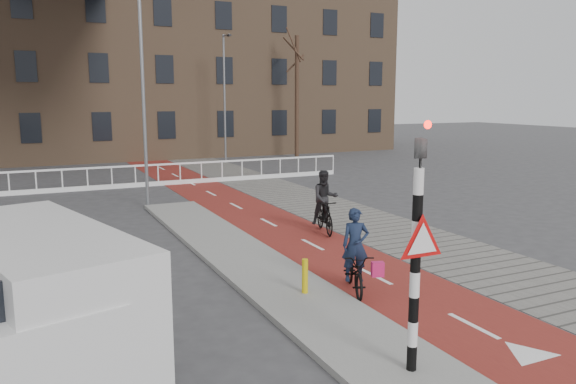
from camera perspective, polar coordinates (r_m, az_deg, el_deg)
name	(u,v)px	position (r m, az deg, el deg)	size (l,w,h in m)	color
ground	(369,320)	(10.36, 8.18, -12.77)	(120.00, 120.00, 0.00)	#38383A
bike_lane	(246,211)	(19.62, -4.30, -1.94)	(2.50, 60.00, 0.01)	maroon
sidewalk	(317,205)	(20.76, 2.93, -1.28)	(3.00, 60.00, 0.01)	slate
curb_island	(250,263)	(13.40, -3.89, -7.18)	(1.80, 16.00, 0.12)	gray
traffic_signal	(417,242)	(7.85, 13.00, -4.96)	(0.80, 0.80, 3.68)	black
bollard	(305,276)	(11.14, 1.73, -8.53)	(0.12, 0.12, 0.69)	gold
cyclist_near	(355,264)	(11.52, 6.84, -7.32)	(1.13, 1.73, 1.73)	black
cyclist_far	(325,207)	(16.35, 3.76, -1.54)	(0.90, 1.76, 1.83)	black
van	(40,292)	(9.30, -23.87, -9.25)	(3.03, 4.99, 2.00)	silver
railing	(36,186)	(25.23, -24.19, 0.52)	(28.00, 0.10, 0.99)	silver
townhouse_row	(56,36)	(40.22, -22.54, 14.46)	(46.00, 10.00, 15.90)	#7F6047
tree_right	(297,98)	(36.52, 0.91, 9.56)	(0.27, 0.27, 7.76)	#311E16
streetlight_near	(143,81)	(20.45, -14.55, 10.84)	(0.12, 0.12, 8.94)	slate
streetlight_right	(225,100)	(34.12, -6.46, 9.31)	(0.12, 0.12, 7.55)	slate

